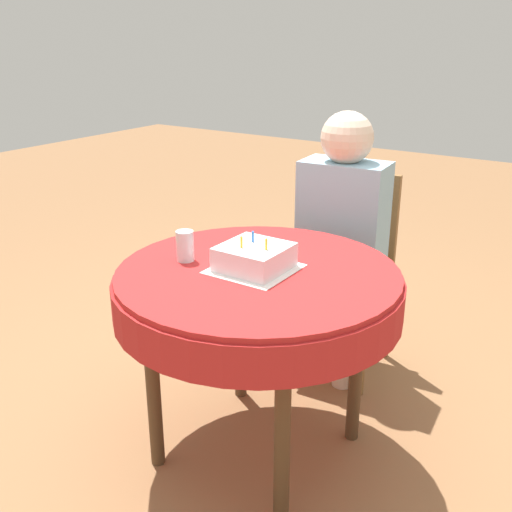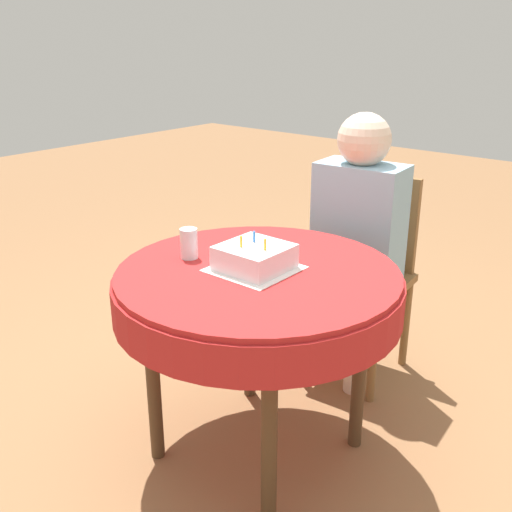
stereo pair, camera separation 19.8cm
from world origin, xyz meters
TOP-DOWN VIEW (x-y plane):
  - ground_plane at (0.00, 0.00)m, footprint 12.00×12.00m
  - dining_table at (0.00, 0.00)m, footprint 0.98×0.98m
  - chair at (-0.04, 0.79)m, footprint 0.46×0.46m
  - person at (-0.03, 0.70)m, footprint 0.38×0.32m
  - napkin at (-0.01, -0.00)m, footprint 0.26×0.26m
  - birthday_cake at (-0.01, -0.00)m, footprint 0.21×0.21m
  - drinking_glass at (-0.26, -0.07)m, footprint 0.06×0.06m

SIDE VIEW (x-z plane):
  - ground_plane at x=0.00m, z-range 0.00..0.00m
  - chair at x=-0.04m, z-range 0.04..0.93m
  - dining_table at x=0.00m, z-range 0.27..1.00m
  - person at x=-0.03m, z-range 0.13..1.30m
  - napkin at x=-0.01m, z-range 0.73..0.73m
  - birthday_cake at x=-0.01m, z-range 0.71..0.83m
  - drinking_glass at x=-0.26m, z-range 0.73..0.84m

